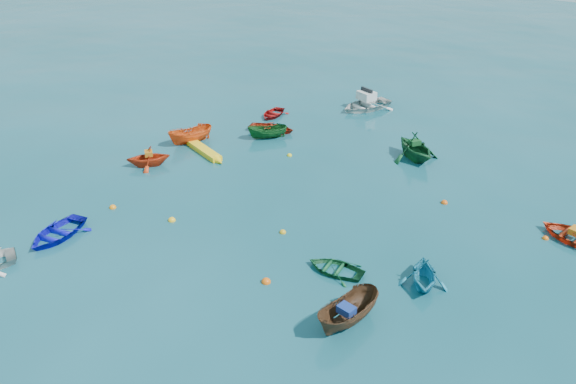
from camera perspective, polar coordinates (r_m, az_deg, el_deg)
The scene contains 27 objects.
ground at distance 25.81m, azimuth -7.05°, elevation -4.79°, with size 160.00×160.00×0.00m, color #0A424B.
dinghy_blue_sw at distance 27.89m, azimuth -22.35°, elevation -4.22°, with size 2.21×3.09×0.64m, color #0F0FC2.
sampan_brown_mid at distance 21.13m, azimuth 6.12°, elevation -13.17°, with size 1.16×3.08×1.19m, color #4E311C.
dinghy_orange_w at distance 33.58m, azimuth -13.91°, elevation 2.62°, with size 2.10×2.43×1.28m, color red.
dinghy_green_e at distance 23.66m, azimuth 4.84°, elevation -8.01°, with size 1.73×2.42×0.50m, color #13542B.
dinghy_cyan_se at distance 23.49m, azimuth 13.52°, elevation -9.11°, with size 2.02×2.34×1.23m, color teal.
dinghy_red_nw at distance 37.55m, azimuth -1.70°, elevation 6.16°, with size 2.19×3.07×0.64m, color #A9230E.
sampan_orange_n at distance 36.24m, azimuth -9.79°, elevation 4.94°, with size 1.13×3.01×1.16m, color #DF5015.
dinghy_green_n at distance 34.33m, azimuth 12.67°, elevation 3.33°, with size 2.82×3.27×1.72m, color #114923.
dinghy_red_ne at distance 28.66m, azimuth 27.16°, elevation -4.42°, with size 2.28×3.18×0.66m, color red.
dinghy_red_far at distance 40.38m, azimuth -1.56°, elevation 7.74°, with size 1.81×2.54×0.53m, color #9E0D0D.
sampan_green_far at distance 36.45m, azimuth -2.08°, elevation 5.47°, with size 0.97×2.59×1.00m, color #12511D.
kayak_yellow at distance 34.67m, azimuth -8.52°, elevation 3.96°, with size 0.62×4.12×0.42m, color yellow, non-canonical shape.
motorboat_white at distance 42.21m, azimuth 7.89°, elevation 8.38°, with size 2.96×4.13×1.46m, color silver.
tarp_blue_a at distance 20.57m, azimuth 5.95°, elevation -11.81°, with size 0.60×0.45×0.29m, color navy.
tarp_orange_a at distance 33.27m, azimuth -13.98°, elevation 3.85°, with size 0.57×0.43×0.28m, color #C06913.
tarp_green_b at distance 34.02m, azimuth 12.76°, elevation 4.94°, with size 0.61×0.47×0.30m, color #134E1F.
tarp_orange_b at distance 28.47m, azimuth 27.18°, elevation -3.53°, with size 0.59×0.45×0.29m, color #CA6F14.
buoy_or_a at distance 29.47m, azimuth -17.37°, elevation -1.55°, with size 0.34×0.34×0.34m, color orange.
buoy_ye_a at distance 27.61m, azimuth -11.72°, elevation -2.87°, with size 0.37×0.37×0.37m, color yellow.
buoy_or_b at distance 22.99m, azimuth -2.24°, elevation -9.14°, with size 0.39×0.39×0.39m, color #F45D0D.
buoy_ye_b at distance 37.63m, azimuth -8.71°, elevation 5.89°, with size 0.37×0.37×0.37m, color yellow.
buoy_or_c at distance 37.80m, azimuth -8.95°, elevation 5.98°, with size 0.37×0.37×0.37m, color orange.
buoy_ye_c at distance 26.10m, azimuth -0.54°, elevation -4.15°, with size 0.31×0.31×0.31m, color gold.
buoy_or_d at distance 28.22m, azimuth 24.67°, elevation -4.34°, with size 0.29×0.29×0.29m, color #FF650D.
buoy_ye_d at distance 33.88m, azimuth 0.14°, elevation 3.70°, with size 0.31×0.31×0.31m, color yellow.
buoy_or_e at distance 29.65m, azimuth 15.59°, elevation -1.10°, with size 0.35×0.35×0.35m, color #EA560C.
Camera 1 is at (16.10, -14.75, 13.77)m, focal length 35.00 mm.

